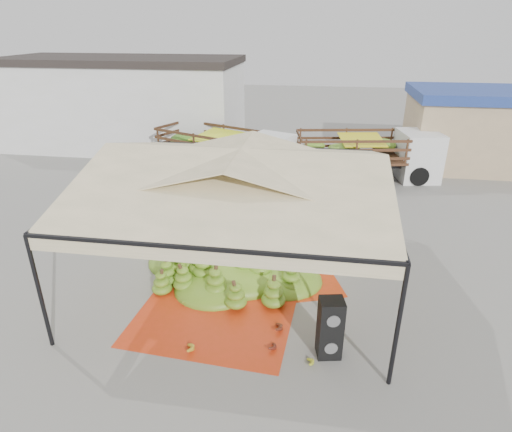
% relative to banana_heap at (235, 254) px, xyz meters
% --- Properties ---
extents(ground, '(90.00, 90.00, 0.00)m').
position_rel_banana_heap_xyz_m(ground, '(0.22, 0.02, -0.64)').
color(ground, slate).
rests_on(ground, ground).
extents(canopy_tent, '(8.10, 8.10, 4.00)m').
position_rel_banana_heap_xyz_m(canopy_tent, '(0.22, 0.02, 2.66)').
color(canopy_tent, black).
rests_on(canopy_tent, ground).
extents(building_white, '(14.30, 6.30, 5.40)m').
position_rel_banana_heap_xyz_m(building_white, '(-9.78, 14.02, 2.08)').
color(building_white, silver).
rests_on(building_white, ground).
extents(building_tan, '(6.30, 5.30, 4.10)m').
position_rel_banana_heap_xyz_m(building_tan, '(10.22, 13.02, 1.44)').
color(building_tan, tan).
rests_on(building_tan, ground).
extents(tarp_left, '(4.40, 4.22, 0.01)m').
position_rel_banana_heap_xyz_m(tarp_left, '(-0.11, -2.05, -0.63)').
color(tarp_left, red).
rests_on(tarp_left, ground).
extents(tarp_right, '(4.60, 4.71, 0.01)m').
position_rel_banana_heap_xyz_m(tarp_right, '(1.16, 0.34, -0.63)').
color(tarp_right, red).
rests_on(tarp_right, ground).
extents(banana_heap, '(6.94, 6.17, 1.27)m').
position_rel_banana_heap_xyz_m(banana_heap, '(0.00, 0.00, 0.00)').
color(banana_heap, '#4D821B').
rests_on(banana_heap, ground).
extents(hand_yellow_a, '(0.45, 0.39, 0.18)m').
position_rel_banana_heap_xyz_m(hand_yellow_a, '(2.43, -3.68, -0.55)').
color(hand_yellow_a, gold).
rests_on(hand_yellow_a, ground).
extents(hand_yellow_b, '(0.57, 0.51, 0.22)m').
position_rel_banana_heap_xyz_m(hand_yellow_b, '(-0.46, -3.68, -0.53)').
color(hand_yellow_b, gold).
rests_on(hand_yellow_b, ground).
extents(hand_red_a, '(0.48, 0.42, 0.19)m').
position_rel_banana_heap_xyz_m(hand_red_a, '(1.51, -3.28, -0.54)').
color(hand_red_a, '#5B2414').
rests_on(hand_red_a, ground).
extents(hand_red_b, '(0.53, 0.45, 0.23)m').
position_rel_banana_heap_xyz_m(hand_red_b, '(1.56, -2.58, -0.52)').
color(hand_red_b, '#5E2315').
rests_on(hand_red_b, ground).
extents(hand_green, '(0.45, 0.37, 0.20)m').
position_rel_banana_heap_xyz_m(hand_green, '(-1.14, -1.81, -0.54)').
color(hand_green, '#457217').
rests_on(hand_green, ground).
extents(hanging_bunches, '(1.74, 0.24, 0.20)m').
position_rel_banana_heap_xyz_m(hanging_bunches, '(1.96, -0.69, 1.98)').
color(hanging_bunches, '#4D801A').
rests_on(hanging_bunches, ground).
extents(speaker_stack, '(0.64, 0.58, 1.53)m').
position_rel_banana_heap_xyz_m(speaker_stack, '(2.90, -3.27, 0.13)').
color(speaker_stack, black).
rests_on(speaker_stack, ground).
extents(banana_leaves, '(0.96, 1.36, 3.70)m').
position_rel_banana_heap_xyz_m(banana_leaves, '(-1.98, 0.33, -0.64)').
color(banana_leaves, '#2E7D21').
rests_on(banana_leaves, ground).
extents(vendor, '(0.70, 0.47, 1.85)m').
position_rel_banana_heap_xyz_m(vendor, '(2.41, 3.19, 0.29)').
color(vendor, gray).
rests_on(vendor, ground).
extents(truck_left, '(7.40, 5.04, 2.41)m').
position_rel_banana_heap_xyz_m(truck_left, '(-2.14, 8.93, 0.85)').
color(truck_left, '#4A3118').
rests_on(truck_left, ground).
extents(truck_right, '(7.18, 3.49, 2.36)m').
position_rel_banana_heap_xyz_m(truck_right, '(5.00, 9.89, 0.82)').
color(truck_right, '#532B1B').
rests_on(truck_right, ground).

